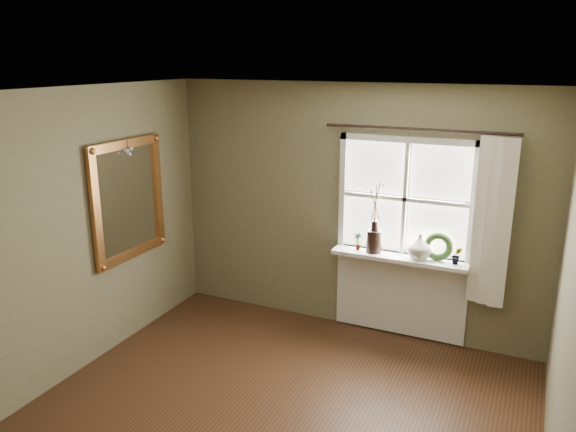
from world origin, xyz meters
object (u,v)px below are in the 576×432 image
(dark_jug, at_px, (374,241))
(gilt_mirror, at_px, (128,199))
(wreath, at_px, (438,250))
(cream_vase, at_px, (420,246))

(dark_jug, distance_m, gilt_mirror, 2.50)
(dark_jug, xyz_separation_m, wreath, (0.63, 0.04, -0.01))
(cream_vase, xyz_separation_m, gilt_mirror, (-2.71, -1.01, 0.42))
(dark_jug, bearing_deg, cream_vase, 0.00)
(cream_vase, distance_m, wreath, 0.18)
(gilt_mirror, bearing_deg, wreath, 20.11)
(gilt_mirror, bearing_deg, cream_vase, 20.53)
(dark_jug, distance_m, wreath, 0.63)
(cream_vase, bearing_deg, dark_jug, 180.00)
(cream_vase, bearing_deg, gilt_mirror, -159.47)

